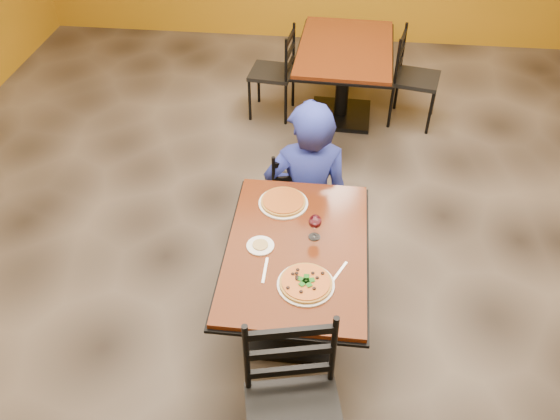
# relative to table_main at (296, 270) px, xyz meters

# --- Properties ---
(floor) EXTENTS (7.00, 8.00, 0.01)m
(floor) POSITION_rel_table_main_xyz_m (0.00, 0.50, -0.56)
(floor) COLOR black
(floor) RESTS_ON ground
(table_main) EXTENTS (0.83, 1.23, 0.75)m
(table_main) POSITION_rel_table_main_xyz_m (0.00, 0.00, 0.00)
(table_main) COLOR #5C270E
(table_main) RESTS_ON floor
(table_second) EXTENTS (0.94, 1.35, 0.75)m
(table_second) POSITION_rel_table_main_xyz_m (0.22, 2.67, 0.00)
(table_second) COLOR #5C270E
(table_second) RESTS_ON floor
(chair_main_far) EXTENTS (0.47, 0.47, 0.85)m
(chair_main_far) POSITION_rel_table_main_xyz_m (-0.10, 0.94, -0.13)
(chair_main_far) COLOR black
(chair_main_far) RESTS_ON floor
(chair_second_left) EXTENTS (0.44, 0.44, 0.88)m
(chair_second_left) POSITION_rel_table_main_xyz_m (-0.48, 2.67, -0.12)
(chair_second_left) COLOR black
(chair_second_left) RESTS_ON floor
(chair_second_right) EXTENTS (0.48, 0.48, 0.91)m
(chair_second_right) POSITION_rel_table_main_xyz_m (0.91, 2.67, -0.10)
(chair_second_right) COLOR black
(chair_second_right) RESTS_ON floor
(diner) EXTENTS (0.68, 0.50, 1.24)m
(diner) POSITION_rel_table_main_xyz_m (0.01, 0.81, 0.06)
(diner) COLOR #1C289A
(diner) RESTS_ON floor
(plate_main) EXTENTS (0.31, 0.31, 0.01)m
(plate_main) POSITION_rel_table_main_xyz_m (0.07, -0.28, 0.20)
(plate_main) COLOR white
(plate_main) RESTS_ON table_main
(pizza_main) EXTENTS (0.28, 0.28, 0.02)m
(pizza_main) POSITION_rel_table_main_xyz_m (0.07, -0.28, 0.21)
(pizza_main) COLOR #8C2D0A
(pizza_main) RESTS_ON plate_main
(plate_far) EXTENTS (0.31, 0.31, 0.01)m
(plate_far) POSITION_rel_table_main_xyz_m (-0.12, 0.37, 0.20)
(plate_far) COLOR white
(plate_far) RESTS_ON table_main
(pizza_far) EXTENTS (0.28, 0.28, 0.02)m
(pizza_far) POSITION_rel_table_main_xyz_m (-0.12, 0.37, 0.21)
(pizza_far) COLOR #B17F22
(pizza_far) RESTS_ON plate_far
(side_plate) EXTENTS (0.16, 0.16, 0.01)m
(side_plate) POSITION_rel_table_main_xyz_m (-0.21, -0.02, 0.20)
(side_plate) COLOR white
(side_plate) RESTS_ON table_main
(dip) EXTENTS (0.09, 0.09, 0.01)m
(dip) POSITION_rel_table_main_xyz_m (-0.21, -0.02, 0.21)
(dip) COLOR tan
(dip) RESTS_ON side_plate
(wine_glass) EXTENTS (0.08, 0.08, 0.18)m
(wine_glass) POSITION_rel_table_main_xyz_m (0.09, 0.10, 0.28)
(wine_glass) COLOR white
(wine_glass) RESTS_ON table_main
(fork) EXTENTS (0.02, 0.19, 0.00)m
(fork) POSITION_rel_table_main_xyz_m (-0.16, -0.20, 0.20)
(fork) COLOR silver
(fork) RESTS_ON table_main
(knife) EXTENTS (0.10, 0.20, 0.00)m
(knife) POSITION_rel_table_main_xyz_m (0.24, -0.18, 0.20)
(knife) COLOR silver
(knife) RESTS_ON table_main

